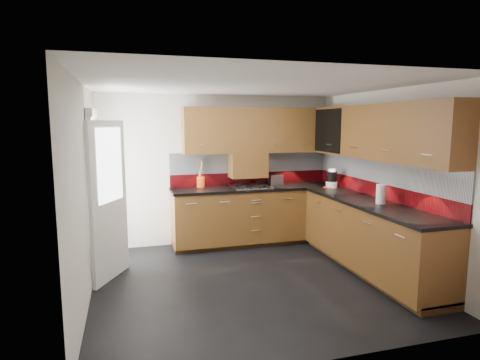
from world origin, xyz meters
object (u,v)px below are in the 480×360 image
object	(u,v)px
food_processor	(332,179)
toaster	(275,179)
gas_hob	(251,186)
utensil_pot	(201,181)

from	to	relation	value
food_processor	toaster	bearing A→B (deg)	141.81
gas_hob	food_processor	bearing A→B (deg)	-17.65
utensil_pot	toaster	xyz separation A→B (m)	(1.26, -0.05, -0.02)
gas_hob	toaster	distance (m)	0.53
gas_hob	toaster	world-z (taller)	toaster
toaster	food_processor	xyz separation A→B (m)	(0.73, -0.58, 0.05)
utensil_pot	food_processor	xyz separation A→B (m)	(1.99, -0.62, 0.03)
gas_hob	food_processor	size ratio (longest dim) A/B	2.03
toaster	utensil_pot	bearing A→B (deg)	177.85
gas_hob	food_processor	xyz separation A→B (m)	(1.22, -0.39, 0.12)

